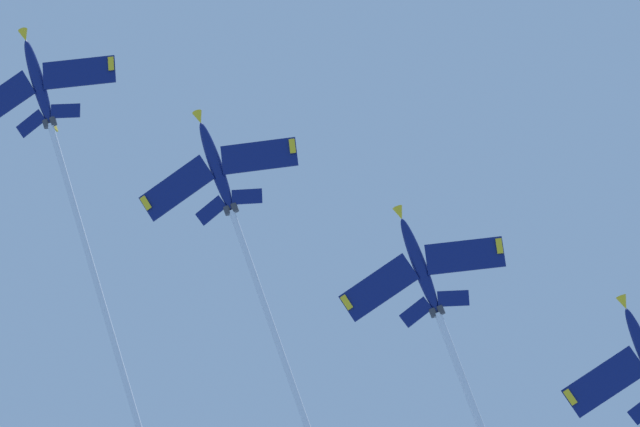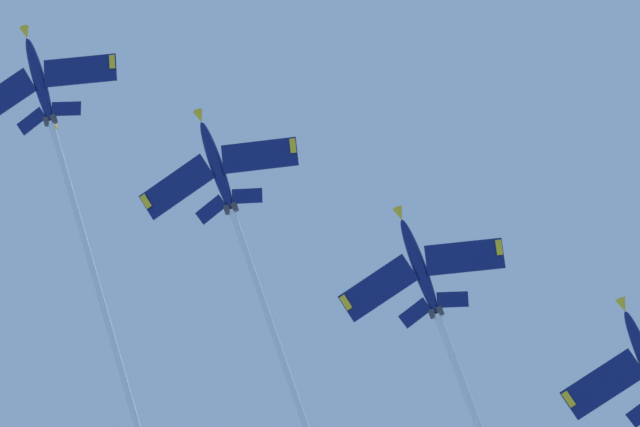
{
  "view_description": "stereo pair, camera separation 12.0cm",
  "coord_description": "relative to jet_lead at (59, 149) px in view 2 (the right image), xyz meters",
  "views": [
    {
      "loc": [
        -26.13,
        -36.01,
        1.51
      ],
      "look_at": [
        -13.66,
        -42.54,
        156.09
      ],
      "focal_mm": 74.36,
      "sensor_mm": 36.0,
      "label": 1
    },
    {
      "loc": [
        -26.07,
        -35.91,
        1.51
      ],
      "look_at": [
        -13.66,
        -42.54,
        156.09
      ],
      "focal_mm": 74.36,
      "sensor_mm": 36.0,
      "label": 2
    }
  ],
  "objects": [
    {
      "name": "jet_lead",
      "position": [
        0.0,
        0.0,
        0.0
      ],
      "size": [
        39.12,
        41.5,
        22.53
      ],
      "color": "navy"
    },
    {
      "name": "jet_second",
      "position": [
        -2.41,
        -24.08,
        -7.27
      ],
      "size": [
        36.0,
        39.06,
        22.05
      ],
      "color": "navy"
    },
    {
      "name": "jet_third",
      "position": [
        -2.07,
        -52.03,
        -13.85
      ],
      "size": [
        37.63,
        40.23,
        21.31
      ],
      "color": "navy"
    }
  ]
}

